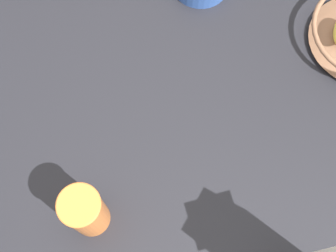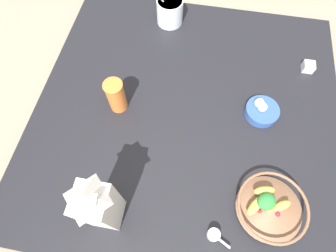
# 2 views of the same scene
# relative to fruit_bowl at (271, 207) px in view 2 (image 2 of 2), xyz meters

# --- Properties ---
(ground_plane) EXTENTS (6.00, 6.00, 0.00)m
(ground_plane) POSITION_rel_fruit_bowl_xyz_m (0.33, 0.32, -0.07)
(ground_plane) COLOR gray
(countertop) EXTENTS (1.19, 1.19, 0.03)m
(countertop) POSITION_rel_fruit_bowl_xyz_m (0.33, 0.32, -0.05)
(countertop) COLOR black
(countertop) RESTS_ON ground_plane
(fruit_bowl) EXTENTS (0.23, 0.23, 0.08)m
(fruit_bowl) POSITION_rel_fruit_bowl_xyz_m (0.00, 0.00, 0.00)
(fruit_bowl) COLOR brown
(fruit_bowl) RESTS_ON countertop
(milk_carton) EXTENTS (0.09, 0.09, 0.31)m
(milk_carton) POSITION_rel_fruit_bowl_xyz_m (-0.11, 0.51, 0.12)
(milk_carton) COLOR silver
(milk_carton) RESTS_ON countertop
(yogurt_tub) EXTENTS (0.12, 0.17, 0.24)m
(yogurt_tub) POSITION_rel_fruit_bowl_xyz_m (0.79, 0.47, 0.03)
(yogurt_tub) COLOR silver
(yogurt_tub) RESTS_ON countertop
(drinking_cup) EXTENTS (0.07, 0.07, 0.15)m
(drinking_cup) POSITION_rel_fruit_bowl_xyz_m (0.29, 0.58, 0.04)
(drinking_cup) COLOR orange
(drinking_cup) RESTS_ON countertop
(spice_jar) EXTENTS (0.05, 0.05, 0.04)m
(spice_jar) POSITION_rel_fruit_bowl_xyz_m (0.61, -0.16, -0.02)
(spice_jar) COLOR silver
(spice_jar) RESTS_ON countertop
(measuring_scoop) EXTENTS (0.05, 0.08, 0.03)m
(measuring_scoop) POSITION_rel_fruit_bowl_xyz_m (-0.11, 0.17, -0.02)
(measuring_scoop) COLOR white
(measuring_scoop) RESTS_ON countertop
(garlic_bowl) EXTENTS (0.13, 0.13, 0.07)m
(garlic_bowl) POSITION_rel_fruit_bowl_xyz_m (0.36, 0.03, -0.01)
(garlic_bowl) COLOR #3356A3
(garlic_bowl) RESTS_ON countertop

